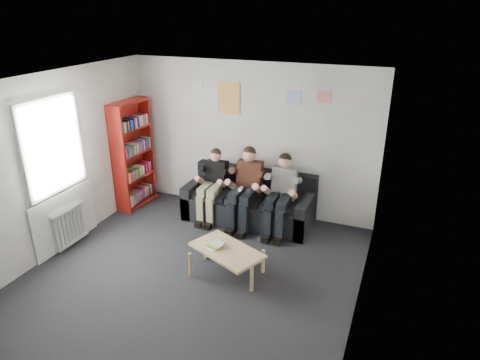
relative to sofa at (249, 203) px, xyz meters
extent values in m
plane|color=black|center=(-0.15, -2.08, -0.31)|extent=(5.00, 5.00, 0.00)
plane|color=white|center=(-0.15, -2.08, 2.39)|extent=(5.00, 5.00, 0.00)
plane|color=beige|center=(-0.15, 0.42, 1.04)|extent=(4.50, 0.00, 4.50)
plane|color=beige|center=(-0.15, -4.58, 1.04)|extent=(4.50, 0.00, 4.50)
plane|color=beige|center=(-2.40, -2.08, 1.04)|extent=(0.00, 5.00, 5.00)
plane|color=beige|center=(2.10, -2.08, 1.04)|extent=(0.00, 5.00, 5.00)
cube|color=black|center=(0.00, -0.04, -0.10)|extent=(2.23, 0.91, 0.42)
cube|color=black|center=(0.00, 0.31, 0.33)|extent=(2.23, 0.20, 0.43)
cube|color=black|center=(-1.02, -0.04, -0.01)|extent=(0.18, 0.91, 0.61)
cube|color=black|center=(1.02, -0.04, -0.01)|extent=(0.18, 0.91, 0.61)
cube|color=black|center=(0.00, -0.12, 0.17)|extent=(1.86, 0.63, 0.10)
cube|color=maroon|center=(-2.23, -0.18, 0.68)|extent=(0.30, 0.89, 1.99)
cube|color=tan|center=(0.30, -1.68, 0.08)|extent=(1.02, 0.56, 0.04)
cylinder|color=tan|center=(-0.16, -1.91, -0.13)|extent=(0.05, 0.05, 0.37)
cylinder|color=tan|center=(0.76, -1.91, -0.13)|extent=(0.05, 0.05, 0.37)
cylinder|color=tan|center=(-0.16, -1.45, -0.13)|extent=(0.05, 0.05, 0.37)
cylinder|color=tan|center=(0.76, -1.45, -0.13)|extent=(0.05, 0.05, 0.37)
cube|color=silver|center=(0.10, -1.73, 0.11)|extent=(0.18, 0.13, 0.01)
cube|color=#54AE3E|center=(0.11, -1.71, 0.12)|extent=(0.18, 0.13, 0.01)
cube|color=yellow|center=(0.13, -1.68, 0.13)|extent=(0.18, 0.13, 0.01)
cube|color=silver|center=(0.15, -1.65, 0.15)|extent=(0.18, 0.13, 0.01)
cube|color=black|center=(-0.62, 0.00, 0.46)|extent=(0.37, 0.27, 0.52)
sphere|color=tan|center=(-0.62, -0.04, 0.82)|extent=(0.20, 0.20, 0.20)
sphere|color=black|center=(-0.62, -0.02, 0.85)|extent=(0.19, 0.19, 0.19)
cube|color=gray|center=(-0.62, -0.28, 0.28)|extent=(0.33, 0.42, 0.14)
cube|color=gray|center=(-0.62, -0.48, -0.05)|extent=(0.31, 0.13, 0.53)
cube|color=black|center=(-0.62, -0.53, -0.26)|extent=(0.31, 0.24, 0.09)
cube|color=#51281B|center=(0.00, 0.01, 0.50)|extent=(0.42, 0.31, 0.59)
sphere|color=tan|center=(0.00, -0.03, 0.91)|extent=(0.23, 0.23, 0.23)
sphere|color=black|center=(0.00, -0.01, 0.95)|extent=(0.22, 0.22, 0.22)
cube|color=black|center=(0.00, -0.30, 0.29)|extent=(0.38, 0.48, 0.16)
cube|color=black|center=(0.00, -0.54, -0.05)|extent=(0.36, 0.15, 0.53)
cube|color=black|center=(0.00, -0.60, -0.26)|extent=(0.36, 0.27, 0.11)
cube|color=silver|center=(0.00, -0.41, 0.45)|extent=(0.04, 0.15, 0.04)
cube|color=silver|center=(0.62, 0.01, 0.49)|extent=(0.40, 0.29, 0.57)
sphere|color=tan|center=(0.62, -0.03, 0.88)|extent=(0.22, 0.22, 0.22)
sphere|color=black|center=(0.62, -0.02, 0.92)|extent=(0.21, 0.21, 0.21)
cube|color=black|center=(0.62, -0.29, 0.29)|extent=(0.36, 0.46, 0.15)
cube|color=black|center=(0.62, -0.52, -0.05)|extent=(0.34, 0.14, 0.53)
cube|color=black|center=(0.62, -0.58, -0.26)|extent=(0.34, 0.26, 0.10)
cylinder|color=silver|center=(-2.30, -2.16, 0.04)|extent=(0.06, 0.06, 0.60)
cylinder|color=silver|center=(-2.30, -2.08, 0.04)|extent=(0.06, 0.06, 0.60)
cylinder|color=silver|center=(-2.30, -2.00, 0.04)|extent=(0.06, 0.06, 0.60)
cylinder|color=silver|center=(-2.30, -1.92, 0.04)|extent=(0.06, 0.06, 0.60)
cylinder|color=silver|center=(-2.30, -1.84, 0.04)|extent=(0.06, 0.06, 0.60)
cylinder|color=silver|center=(-2.30, -1.76, 0.04)|extent=(0.06, 0.06, 0.60)
cylinder|color=silver|center=(-2.30, -1.68, 0.04)|extent=(0.06, 0.06, 0.60)
cylinder|color=silver|center=(-2.30, -1.60, 0.04)|extent=(0.06, 0.06, 0.60)
cube|color=silver|center=(-2.30, -1.88, -0.24)|extent=(0.10, 0.64, 0.04)
cube|color=silver|center=(-2.30, -1.88, 0.32)|extent=(0.10, 0.64, 0.04)
cube|color=white|center=(-2.38, -1.88, 1.34)|extent=(0.02, 1.00, 1.30)
cube|color=white|center=(-2.37, -1.88, 2.02)|extent=(0.05, 1.12, 0.06)
cube|color=white|center=(-2.37, -1.88, 0.66)|extent=(0.05, 1.12, 0.06)
cube|color=white|center=(-2.37, -1.88, 0.14)|extent=(0.03, 1.30, 0.90)
cube|color=#D3D04A|center=(-0.55, 0.41, 1.74)|extent=(0.42, 0.01, 0.55)
cube|color=#4487E7|center=(0.60, 0.41, 1.84)|extent=(0.25, 0.01, 0.20)
cube|color=#DE45A1|center=(1.10, 0.41, 1.89)|extent=(0.22, 0.01, 0.18)
cube|color=white|center=(-1.15, 0.41, 1.94)|extent=(0.20, 0.01, 0.14)
camera|label=1|loc=(2.38, -6.36, 3.26)|focal=32.00mm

